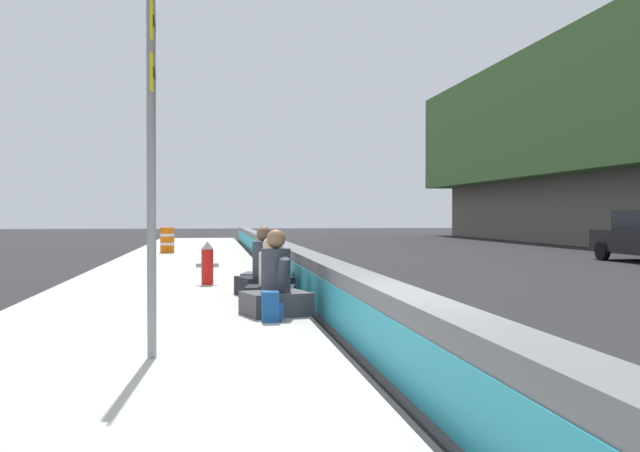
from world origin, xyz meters
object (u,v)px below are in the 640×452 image
seated_person_foreground (276,288)px  backpack (271,307)px  route_sign_post (152,148)px  seated_person_middle (270,283)px  seated_person_far (265,270)px  construction_barrel (167,240)px  fire_hydrant (207,263)px  seated_person_rear (264,274)px

seated_person_foreground → backpack: size_ratio=3.03×
route_sign_post → seated_person_middle: bearing=-19.1°
seated_person_far → construction_barrel: size_ratio=1.23×
fire_hydrant → route_sign_post: bearing=176.4°
seated_person_far → backpack: seated_person_far is taller
seated_person_far → construction_barrel: (14.29, 2.67, 0.11)m
seated_person_far → backpack: 4.34m
seated_person_rear → seated_person_foreground: bearing=179.6°
route_sign_post → fire_hydrant: size_ratio=4.09×
seated_person_foreground → fire_hydrant: bearing=11.6°
seated_person_foreground → construction_barrel: bearing=8.1°
seated_person_foreground → seated_person_rear: seated_person_rear is taller
seated_person_rear → seated_person_middle: bearing=-180.0°
fire_hydrant → seated_person_rear: size_ratio=0.72×
route_sign_post → fire_hydrant: bearing=-3.6°
route_sign_post → seated_person_rear: (5.67, -1.50, -1.69)m
seated_person_middle → seated_person_far: size_ratio=0.91×
seated_person_foreground → seated_person_middle: size_ratio=1.14×
seated_person_middle → construction_barrel: bearing=8.8°
route_sign_post → construction_barrel: size_ratio=3.79×
seated_person_foreground → seated_person_middle: (1.31, -0.02, -0.05)m
route_sign_post → seated_person_rear: route_sign_post is taller
backpack → seated_person_far: bearing=-3.0°
seated_person_far → seated_person_middle: bearing=177.8°
route_sign_post → seated_person_foreground: 3.76m
fire_hydrant → construction_barrel: (13.18, 1.57, 0.03)m
seated_person_rear → construction_barrel: seated_person_rear is taller
seated_person_middle → seated_person_rear: (1.35, 0.00, 0.05)m
route_sign_post → seated_person_far: route_sign_post is taller
fire_hydrant → seated_person_foreground: bearing=-168.4°
seated_person_rear → construction_barrel: 15.55m
seated_person_middle → seated_person_rear: size_ratio=0.87×
seated_person_middle → construction_barrel: seated_person_middle is taller
backpack → construction_barrel: bearing=7.5°
route_sign_post → backpack: bearing=-29.7°
seated_person_foreground → seated_person_rear: 2.66m
route_sign_post → seated_person_middle: (4.33, -1.50, -1.74)m
route_sign_post → seated_person_foreground: bearing=-26.2°
seated_person_foreground → route_sign_post: bearing=153.8°
route_sign_post → backpack: route_sign_post is taller
route_sign_post → construction_barrel: bearing=2.9°
seated_person_foreground → backpack: seated_person_foreground is taller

